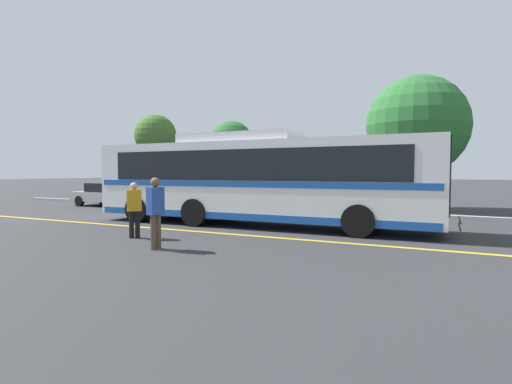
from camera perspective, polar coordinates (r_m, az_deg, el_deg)
ground_plane at (r=14.67m, az=4.43°, el=-4.81°), size 220.00×220.00×0.00m
lane_strip_0 at (r=12.75m, az=-4.38°, el=-5.95°), size 32.69×0.20×0.01m
curb_strip at (r=19.69m, az=7.04°, el=-2.65°), size 40.69×0.36×0.15m
transit_bus at (r=14.54m, az=-0.06°, el=1.99°), size 13.03×2.73×3.37m
parked_car_0 at (r=24.44m, az=-20.53°, el=-0.33°), size 4.45×1.98×1.34m
parked_car_1 at (r=19.77m, az=-7.11°, el=-0.85°), size 4.64×1.98×1.35m
pedestrian_0 at (r=12.35m, az=-17.00°, el=-2.00°), size 0.45×0.45×1.65m
pedestrian_1 at (r=10.37m, az=-14.16°, el=-2.25°), size 0.27×0.44×1.82m
tree_0 at (r=22.63m, az=22.02°, el=8.75°), size 5.17×5.17×6.95m
tree_1 at (r=29.50m, az=-14.16°, el=7.80°), size 2.95×2.95×6.06m
tree_3 at (r=25.82m, az=-3.53°, el=6.98°), size 2.81×2.81×5.25m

